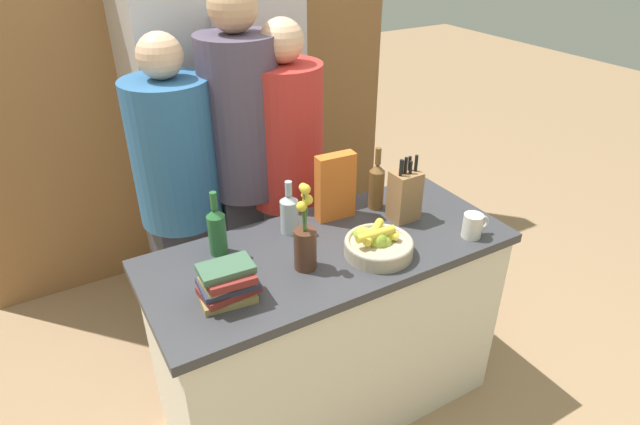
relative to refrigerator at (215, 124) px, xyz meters
The scene contains 16 objects.
ground_plane 1.61m from the refrigerator, 89.83° to the right, with size 14.00×14.00×0.00m, color #A37F5B.
kitchen_island 1.38m from the refrigerator, 89.83° to the right, with size 1.49×0.64×0.89m.
back_wall_wood 0.46m from the refrigerator, 89.41° to the left, with size 2.69×0.12×2.60m.
refrigerator is the anchor object (origin of this frame).
fruit_bowl 1.40m from the refrigerator, 84.21° to the right, with size 0.27×0.27×0.12m.
knife_block 1.28m from the refrigerator, 71.87° to the right, with size 0.12×0.10×0.29m.
flower_vase 1.34m from the refrigerator, 96.37° to the right, with size 0.09×0.09×0.36m.
cereal_box 1.07m from the refrigerator, 82.08° to the right, with size 0.18×0.07×0.30m.
coffee_mug 1.58m from the refrigerator, 69.50° to the right, with size 0.12×0.08×0.10m.
book_stack 1.44m from the refrigerator, 109.07° to the right, with size 0.21×0.17×0.14m.
bottle_oil 1.13m from the refrigerator, 71.93° to the right, with size 0.07×0.07×0.29m.
bottle_vinegar 1.07m from the refrigerator, 94.32° to the right, with size 0.08×0.08×0.23m.
bottle_wine 1.14m from the refrigerator, 110.31° to the right, with size 0.07×0.07×0.27m.
person_at_sink 0.69m from the refrigerator, 124.92° to the right, with size 0.38×0.38×1.65m.
person_in_blue 0.60m from the refrigerator, 97.26° to the right, with size 0.36×0.36×1.83m.
person_in_red_tee 0.68m from the refrigerator, 80.84° to the right, with size 0.36×0.36×1.68m.
Camera 1 is at (-0.94, -1.53, 2.08)m, focal length 30.00 mm.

